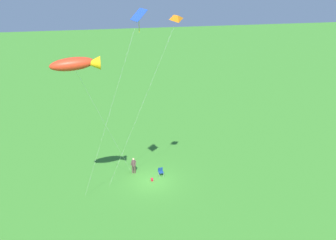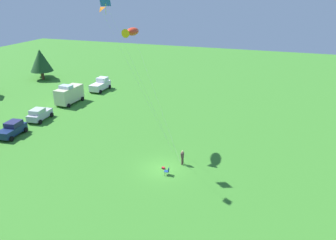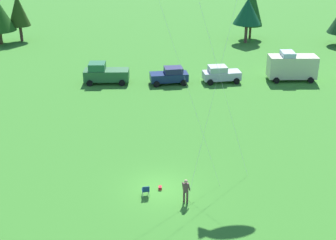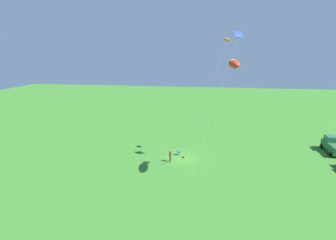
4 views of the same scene
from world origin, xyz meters
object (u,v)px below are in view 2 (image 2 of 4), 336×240
object	(u,v)px
backpack_on_grass	(163,168)
kite_diamond_blue	(108,9)
kite_delta_orange	(101,10)
car_silver_compact	(39,114)
kite_large_fish	(131,32)
folding_chair	(167,171)
truck_white_pickup	(101,85)
car_navy_hatch	(12,129)
person_kite_flyer	(182,156)
van_camper_beige	(69,94)

from	to	relation	value
backpack_on_grass	kite_diamond_blue	xyz separation A→B (m)	(1.61, 6.42, 16.31)
kite_delta_orange	kite_diamond_blue	size ratio (longest dim) A/B	0.97
car_silver_compact	kite_large_fish	xyz separation A→B (m)	(-1.71, -16.50, 12.80)
folding_chair	kite_diamond_blue	bearing A→B (deg)	-26.51
truck_white_pickup	car_navy_hatch	bearing A→B (deg)	179.35
person_kite_flyer	truck_white_pickup	xyz separation A→B (m)	(22.61, 23.40, 0.08)
car_silver_compact	kite_delta_orange	distance (m)	24.53
truck_white_pickup	kite_large_fish	bearing A→B (deg)	-139.29
car_navy_hatch	truck_white_pickup	world-z (taller)	truck_white_pickup
truck_white_pickup	person_kite_flyer	bearing A→B (deg)	-133.81
folding_chair	kite_diamond_blue	world-z (taller)	kite_diamond_blue
van_camper_beige	kite_large_fish	xyz separation A→B (m)	(-9.91, -16.90, 12.11)
person_kite_flyer	kite_delta_orange	size ratio (longest dim) A/B	0.10
truck_white_pickup	van_camper_beige	bearing A→B (deg)	173.19
kite_large_fish	car_navy_hatch	bearing A→B (deg)	104.07
backpack_on_grass	truck_white_pickup	size ratio (longest dim) A/B	0.06
folding_chair	car_silver_compact	xyz separation A→B (m)	(8.43, 23.21, 0.46)
car_silver_compact	kite_large_fish	distance (m)	20.96
car_navy_hatch	kite_large_fish	size ratio (longest dim) A/B	0.31
kite_large_fish	kite_diamond_blue	size ratio (longest dim) A/B	0.82
person_kite_flyer	kite_delta_orange	xyz separation A→B (m)	(-2.99, 7.23, 15.47)
person_kite_flyer	van_camper_beige	distance (m)	28.18
truck_white_pickup	kite_delta_orange	bearing A→B (deg)	-147.52
backpack_on_grass	kite_diamond_blue	world-z (taller)	kite_diamond_blue
folding_chair	person_kite_flyer	bearing A→B (deg)	-114.72
person_kite_flyer	van_camper_beige	bearing A→B (deg)	-13.81
car_navy_hatch	van_camper_beige	bearing A→B (deg)	-3.06
person_kite_flyer	kite_diamond_blue	size ratio (longest dim) A/B	0.10
car_navy_hatch	kite_delta_orange	bearing A→B (deg)	-106.33
car_silver_compact	kite_diamond_blue	xyz separation A→B (m)	(-5.82, -15.96, 15.47)
car_navy_hatch	car_silver_compact	bearing A→B (deg)	-2.80
car_silver_compact	person_kite_flyer	bearing A→B (deg)	70.71
kite_delta_orange	person_kite_flyer	bearing A→B (deg)	-67.56
backpack_on_grass	person_kite_flyer	bearing A→B (deg)	-45.47
backpack_on_grass	folding_chair	bearing A→B (deg)	-140.24
kite_large_fish	kite_delta_orange	bearing A→B (deg)	-177.35
folding_chair	car_silver_compact	size ratio (longest dim) A/B	0.19
van_camper_beige	kite_large_fish	bearing A→B (deg)	61.18
car_navy_hatch	backpack_on_grass	bearing A→B (deg)	-100.35
kite_large_fish	kite_delta_orange	xyz separation A→B (m)	(-7.06, -0.33, 2.74)
backpack_on_grass	car_navy_hatch	xyz separation A→B (m)	(1.67, 22.06, 0.84)
folding_chair	backpack_on_grass	bearing A→B (deg)	-56.99
truck_white_pickup	kite_large_fish	xyz separation A→B (m)	(-18.54, -15.84, 12.65)
kite_large_fish	kite_diamond_blue	world-z (taller)	kite_diamond_blue
kite_large_fish	kite_delta_orange	world-z (taller)	kite_delta_orange
kite_delta_orange	truck_white_pickup	bearing A→B (deg)	32.28
person_kite_flyer	kite_large_fish	xyz separation A→B (m)	(4.07, 7.56, 12.73)
kite_diamond_blue	kite_large_fish	bearing A→B (deg)	-7.51
car_navy_hatch	van_camper_beige	xyz separation A→B (m)	(13.97, 0.72, 0.69)
person_kite_flyer	kite_delta_orange	bearing A→B (deg)	38.38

